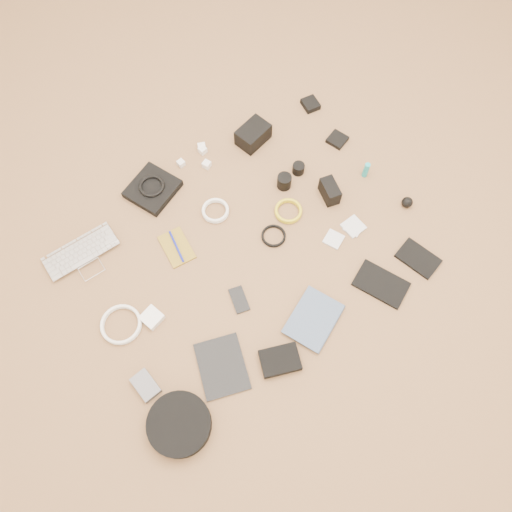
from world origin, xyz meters
TOP-DOWN VIEW (x-y plane):
  - laptop at (-0.53, 0.35)m, footprint 0.30×0.21m
  - headphone_pouch at (-0.15, 0.47)m, footprint 0.24×0.23m
  - headphones at (-0.15, 0.47)m, footprint 0.13×0.13m
  - charger_a at (0.02, 0.51)m, footprint 0.03×0.03m
  - charger_b at (0.13, 0.52)m, footprint 0.03×0.03m
  - charger_c at (0.14, 0.53)m, footprint 0.04×0.04m
  - charger_d at (0.10, 0.44)m, footprint 0.04×0.04m
  - dslr_camera at (0.35, 0.44)m, footprint 0.16×0.12m
  - lens_pouch at (0.67, 0.44)m, footprint 0.08×0.09m
  - notebook_olive at (-0.21, 0.19)m, footprint 0.12×0.17m
  - pen_blue at (-0.21, 0.19)m, footprint 0.03×0.15m
  - cable_white_a at (0.01, 0.23)m, footprint 0.12×0.12m
  - lens_a at (0.31, 0.17)m, footprint 0.07×0.07m
  - lens_b at (0.41, 0.19)m, footprint 0.06×0.06m
  - card_reader at (0.64, 0.22)m, footprint 0.10×0.10m
  - power_brick at (-0.44, -0.01)m, footprint 0.08×0.08m
  - cable_white_b at (-0.55, 0.04)m, footprint 0.19×0.19m
  - cable_black at (0.13, 0.00)m, footprint 0.12×0.12m
  - cable_yellow at (0.25, 0.06)m, footprint 0.14×0.14m
  - flash at (0.43, 0.02)m, footprint 0.08×0.11m
  - lens_cleaner at (0.62, 0.01)m, footprint 0.03×0.03m
  - battery_charger at (-0.59, -0.21)m, footprint 0.07×0.11m
  - tablet at (-0.33, -0.31)m, footprint 0.23×0.25m
  - phone at (-0.13, -0.14)m, footprint 0.08×0.11m
  - filter_case_left at (0.32, -0.15)m, footprint 0.09×0.09m
  - filter_case_mid at (0.42, -0.15)m, footprint 0.08×0.08m
  - filter_case_right at (0.42, -0.16)m, footprint 0.09×0.09m
  - air_blower at (0.67, -0.20)m, footprint 0.05×0.05m
  - headphone_case at (-0.56, -0.39)m, footprint 0.25×0.25m
  - drive_case at (-0.15, -0.41)m, footprint 0.17×0.15m
  - paperback at (0.08, -0.44)m, footprint 0.26×0.23m
  - notebook_black_a at (0.35, -0.41)m, footprint 0.19×0.23m
  - notebook_black_b at (0.54, -0.41)m, footprint 0.14×0.18m

SIDE VIEW (x-z plane):
  - phone at x=-0.13m, z-range 0.00..0.01m
  - notebook_olive at x=-0.21m, z-range 0.00..0.01m
  - cable_black at x=0.13m, z-range 0.00..0.01m
  - filter_case_right at x=0.42m, z-range 0.00..0.01m
  - tablet at x=-0.33m, z-range 0.00..0.01m
  - filter_case_left at x=0.32m, z-range 0.00..0.01m
  - filter_case_mid at x=0.42m, z-range 0.00..0.01m
  - cable_yellow at x=0.25m, z-range 0.00..0.01m
  - cable_white_b at x=-0.55m, z-range 0.00..0.01m
  - notebook_black_b at x=0.54m, z-range 0.00..0.01m
  - cable_white_a at x=0.01m, z-range 0.00..0.01m
  - notebook_black_a at x=0.35m, z-range 0.00..0.01m
  - card_reader at x=0.64m, z-range 0.00..0.02m
  - paperback at x=0.08m, z-range 0.00..0.02m
  - laptop at x=-0.53m, z-range 0.00..0.02m
  - charger_a at x=0.02m, z-range 0.00..0.03m
  - pen_blue at x=-0.21m, z-range 0.01..0.02m
  - lens_pouch at x=0.67m, z-range 0.00..0.03m
  - charger_b at x=0.13m, z-range 0.00..0.03m
  - battery_charger at x=-0.59m, z-range 0.00..0.03m
  - charger_d at x=0.10m, z-range 0.00..0.03m
  - power_brick at x=-0.44m, z-range 0.00..0.03m
  - charger_c at x=0.14m, z-range 0.00..0.03m
  - headphone_pouch at x=-0.15m, z-range 0.00..0.03m
  - drive_case at x=-0.15m, z-range 0.00..0.03m
  - air_blower at x=0.67m, z-range 0.00..0.05m
  - lens_b at x=0.41m, z-range 0.00..0.05m
  - headphone_case at x=-0.56m, z-range 0.00..0.06m
  - lens_a at x=0.31m, z-range 0.00..0.06m
  - flash at x=0.43m, z-range 0.00..0.08m
  - lens_cleaner at x=0.62m, z-range 0.00..0.08m
  - headphones at x=-0.15m, z-range 0.03..0.05m
  - dslr_camera at x=0.35m, z-range 0.00..0.08m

